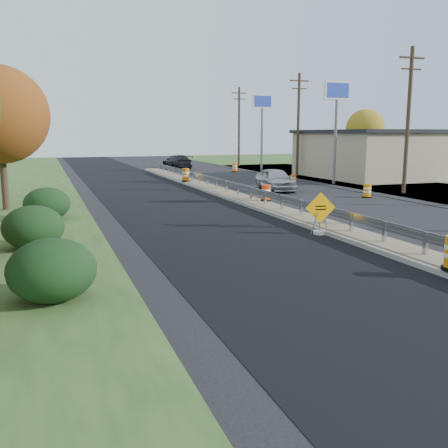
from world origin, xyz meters
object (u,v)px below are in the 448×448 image
object	(u,v)px
caution_sign	(320,224)
barrel_median_mid	(266,193)
car_dark_far	(177,162)
barrel_shoulder_mid	(293,180)
car_silver	(275,179)
barrel_shoulder_near	(367,191)
barrel_shoulder_far	(235,168)
barrel_median_far	(186,175)

from	to	relation	value
caution_sign	barrel_median_mid	size ratio (longest dim) A/B	1.89
caution_sign	car_dark_far	size ratio (longest dim) A/B	0.31
barrel_shoulder_mid	car_silver	bearing A→B (deg)	-132.97
caution_sign	barrel_shoulder_mid	bearing A→B (deg)	76.06
barrel_shoulder_near	barrel_shoulder_far	xyz separation A→B (m)	(-0.14, 22.58, 0.02)
barrel_median_mid	barrel_shoulder_near	bearing A→B (deg)	6.51
caution_sign	barrel_shoulder_far	bearing A→B (deg)	85.52
barrel_median_mid	barrel_shoulder_mid	xyz separation A→B (m)	(6.84, 9.79, -0.28)
caution_sign	car_silver	xyz separation A→B (m)	(5.04, 14.58, 0.35)
barrel_shoulder_near	barrel_shoulder_far	size ratio (longest dim) A/B	0.94
barrel_shoulder_far	car_silver	bearing A→B (deg)	-101.75
barrel_shoulder_mid	barrel_shoulder_far	xyz separation A→B (m)	(0.31, 13.62, 0.06)
barrel_shoulder_near	car_silver	distance (m)	6.62
barrel_median_mid	car_silver	xyz separation A→B (m)	(3.59, 6.30, 0.12)
car_silver	caution_sign	bearing A→B (deg)	-102.76
barrel_shoulder_far	car_dark_far	bearing A→B (deg)	122.11
barrel_shoulder_far	car_dark_far	size ratio (longest dim) A/B	0.17
barrel_median_mid	car_dark_far	bearing A→B (deg)	84.76
barrel_median_mid	barrel_shoulder_far	xyz separation A→B (m)	(7.15, 23.41, -0.22)
caution_sign	barrel_shoulder_far	world-z (taller)	caution_sign
barrel_shoulder_far	car_dark_far	xyz separation A→B (m)	(-4.36, 6.95, 0.34)
caution_sign	car_silver	distance (m)	15.43
barrel_shoulder_near	car_dark_far	xyz separation A→B (m)	(-4.51, 29.53, 0.37)
caution_sign	barrel_median_far	xyz separation A→B (m)	(0.35, 21.03, 0.29)
barrel_shoulder_mid	car_silver	world-z (taller)	car_silver
caution_sign	barrel_shoulder_mid	xyz separation A→B (m)	(8.29, 18.07, -0.05)
barrel_shoulder_far	barrel_shoulder_near	bearing A→B (deg)	-89.64
barrel_median_mid	barrel_shoulder_mid	distance (m)	11.95
barrel_median_mid	barrel_shoulder_near	xyz separation A→B (m)	(7.29, 0.83, -0.24)
car_dark_far	barrel_median_mid	bearing A→B (deg)	80.30
caution_sign	barrel_shoulder_near	xyz separation A→B (m)	(8.74, 9.11, -0.01)
barrel_median_far	barrel_shoulder_mid	xyz separation A→B (m)	(7.94, -2.96, -0.34)
barrel_median_far	barrel_shoulder_far	distance (m)	13.48
barrel_median_mid	barrel_median_far	distance (m)	12.80
barrel_median_mid	car_dark_far	size ratio (longest dim) A/B	0.17
barrel_shoulder_near	car_silver	bearing A→B (deg)	124.07
barrel_shoulder_far	caution_sign	bearing A→B (deg)	-105.18
caution_sign	barrel_shoulder_mid	size ratio (longest dim) A/B	2.16
barrel_shoulder_near	car_dark_far	world-z (taller)	car_dark_far
barrel_shoulder_near	barrel_shoulder_mid	distance (m)	8.97
barrel_median_far	car_dark_far	bearing A→B (deg)	77.56
barrel_shoulder_far	car_silver	world-z (taller)	car_silver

